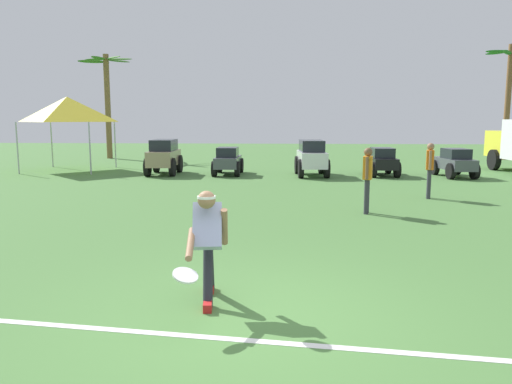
# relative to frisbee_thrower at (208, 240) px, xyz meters

# --- Properties ---
(ground_plane) EXTENTS (80.00, 80.00, 0.00)m
(ground_plane) POSITION_rel_frisbee_thrower_xyz_m (0.56, -0.50, -0.79)
(ground_plane) COLOR #4A793B
(field_line_paint) EXTENTS (18.24, 2.29, 0.01)m
(field_line_paint) POSITION_rel_frisbee_thrower_xyz_m (0.56, -1.01, -0.79)
(field_line_paint) COLOR white
(field_line_paint) RESTS_ON ground_plane
(frisbee_thrower) EXTENTS (0.47, 1.14, 1.40)m
(frisbee_thrower) POSITION_rel_frisbee_thrower_xyz_m (0.00, 0.00, 0.00)
(frisbee_thrower) COLOR #23232D
(frisbee_thrower) RESTS_ON ground_plane
(frisbee_in_flight) EXTENTS (0.38, 0.38, 0.12)m
(frisbee_in_flight) POSITION_rel_frisbee_thrower_xyz_m (-0.12, -0.76, -0.20)
(frisbee_in_flight) COLOR white
(teammate_near_sideline) EXTENTS (0.27, 0.50, 1.56)m
(teammate_near_sideline) POSITION_rel_frisbee_thrower_xyz_m (2.85, 6.01, 0.15)
(teammate_near_sideline) COLOR #33333D
(teammate_near_sideline) RESTS_ON ground_plane
(teammate_midfield) EXTENTS (0.28, 0.49, 1.56)m
(teammate_midfield) POSITION_rel_frisbee_thrower_xyz_m (4.97, 8.41, 0.15)
(teammate_midfield) COLOR #33333D
(teammate_midfield) RESTS_ON ground_plane
(parked_car_slot_a) EXTENTS (1.24, 2.38, 1.40)m
(parked_car_slot_a) POSITION_rel_frisbee_thrower_xyz_m (-3.98, 14.11, -0.05)
(parked_car_slot_a) COLOR #998466
(parked_car_slot_a) RESTS_ON ground_plane
(parked_car_slot_b) EXTENTS (1.09, 2.20, 1.10)m
(parked_car_slot_b) POSITION_rel_frisbee_thrower_xyz_m (-1.38, 14.15, -0.23)
(parked_car_slot_b) COLOR #474C51
(parked_car_slot_b) RESTS_ON ground_plane
(parked_car_slot_c) EXTENTS (1.30, 2.41, 1.40)m
(parked_car_slot_c) POSITION_rel_frisbee_thrower_xyz_m (1.95, 13.89, -0.05)
(parked_car_slot_c) COLOR silver
(parked_car_slot_c) RESTS_ON ground_plane
(parked_car_slot_d) EXTENTS (1.12, 2.22, 1.10)m
(parked_car_slot_d) POSITION_rel_frisbee_thrower_xyz_m (4.73, 14.18, -0.23)
(parked_car_slot_d) COLOR black
(parked_car_slot_d) RESTS_ON ground_plane
(parked_car_slot_e) EXTENTS (1.27, 2.27, 1.10)m
(parked_car_slot_e) POSITION_rel_frisbee_thrower_xyz_m (7.45, 13.82, -0.23)
(parked_car_slot_e) COLOR #474C51
(parked_car_slot_e) RESTS_ON ground_plane
(palm_tree_far_left) EXTENTS (2.90, 3.30, 5.78)m
(palm_tree_far_left) POSITION_rel_frisbee_thrower_xyz_m (-9.06, 22.10, 2.79)
(palm_tree_far_left) COLOR brown
(palm_tree_far_left) RESTS_ON ground_plane
(palm_tree_left_of_centre) EXTENTS (3.31, 3.36, 6.19)m
(palm_tree_left_of_centre) POSITION_rel_frisbee_thrower_xyz_m (13.00, 22.49, 3.00)
(palm_tree_left_of_centre) COLOR brown
(palm_tree_left_of_centre) RESTS_ON ground_plane
(event_tent) EXTENTS (3.15, 3.15, 3.17)m
(event_tent) POSITION_rel_frisbee_thrower_xyz_m (-8.42, 15.36, 1.84)
(event_tent) COLOR #B2B5BA
(event_tent) RESTS_ON ground_plane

